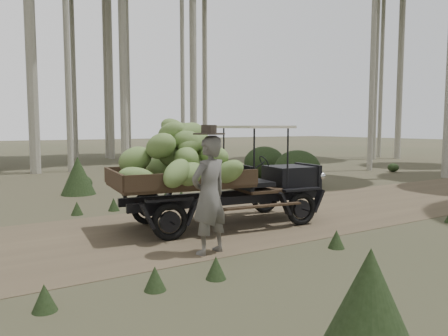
{
  "coord_description": "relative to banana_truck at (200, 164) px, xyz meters",
  "views": [
    {
      "loc": [
        -4.57,
        -7.41,
        1.96
      ],
      "look_at": [
        0.01,
        -0.13,
        1.15
      ],
      "focal_mm": 35.0,
      "sensor_mm": 36.0,
      "label": 1
    }
  ],
  "objects": [
    {
      "name": "undergrowth",
      "position": [
        1.86,
        -0.62,
        -0.71
      ],
      "size": [
        23.66,
        21.38,
        1.38
      ],
      "color": "#233319",
      "rests_on": "ground"
    },
    {
      "name": "ground",
      "position": [
        0.53,
        0.11,
        -1.25
      ],
      "size": [
        120.0,
        120.0,
        0.0
      ],
      "primitive_type": "plane",
      "color": "#473D2B",
      "rests_on": "ground"
    },
    {
      "name": "banana_truck",
      "position": [
        0.0,
        0.0,
        0.0
      ],
      "size": [
        4.47,
        2.33,
        2.19
      ],
      "rotation": [
        0.0,
        0.0,
        -0.12
      ],
      "color": "black",
      "rests_on": "ground"
    },
    {
      "name": "dirt_track",
      "position": [
        0.53,
        0.11,
        -1.25
      ],
      "size": [
        70.0,
        4.0,
        0.01
      ],
      "primitive_type": "cube",
      "color": "brown",
      "rests_on": "ground"
    },
    {
      "name": "farmer",
      "position": [
        -0.71,
        -1.59,
        -0.31
      ],
      "size": [
        0.75,
        0.59,
        1.99
      ],
      "rotation": [
        0.0,
        0.0,
        3.38
      ],
      "color": "#575550",
      "rests_on": "ground"
    }
  ]
}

